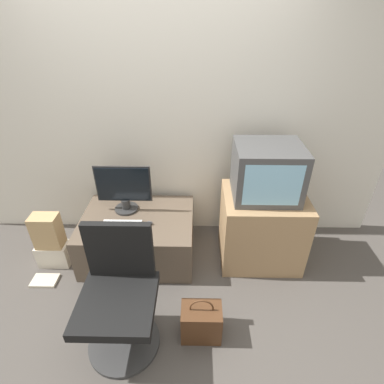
# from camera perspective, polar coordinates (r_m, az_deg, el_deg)

# --- Properties ---
(ground_plane) EXTENTS (12.00, 12.00, 0.00)m
(ground_plane) POSITION_cam_1_polar(r_m,az_deg,el_deg) (2.58, -7.69, -24.60)
(ground_plane) COLOR #4C4742
(wall_back) EXTENTS (4.40, 0.05, 2.60)m
(wall_back) POSITION_cam_1_polar(r_m,az_deg,el_deg) (2.87, -5.99, 14.75)
(wall_back) COLOR silver
(wall_back) RESTS_ON ground_plane
(desk) EXTENTS (1.05, 0.78, 0.45)m
(desk) POSITION_cam_1_polar(r_m,az_deg,el_deg) (3.01, -10.07, -8.24)
(desk) COLOR brown
(desk) RESTS_ON ground_plane
(side_stand) EXTENTS (0.74, 0.61, 0.70)m
(side_stand) POSITION_cam_1_polar(r_m,az_deg,el_deg) (2.94, 13.02, -6.55)
(side_stand) COLOR #A37F56
(side_stand) RESTS_ON ground_plane
(main_monitor) EXTENTS (0.52, 0.23, 0.47)m
(main_monitor) POSITION_cam_1_polar(r_m,az_deg,el_deg) (2.88, -12.85, 0.61)
(main_monitor) COLOR #2D2D2D
(main_monitor) RESTS_ON desk
(keyboard) EXTENTS (0.36, 0.11, 0.01)m
(keyboard) POSITION_cam_1_polar(r_m,az_deg,el_deg) (2.81, -13.23, -5.98)
(keyboard) COLOR white
(keyboard) RESTS_ON desk
(mouse) EXTENTS (0.06, 0.03, 0.03)m
(mouse) POSITION_cam_1_polar(r_m,az_deg,el_deg) (2.76, -8.11, -5.86)
(mouse) COLOR #4C4C51
(mouse) RESTS_ON desk
(crt_tv) EXTENTS (0.56, 0.49, 0.47)m
(crt_tv) POSITION_cam_1_polar(r_m,az_deg,el_deg) (2.64, 14.07, 3.82)
(crt_tv) COLOR #474747
(crt_tv) RESTS_ON side_stand
(office_chair) EXTENTS (0.52, 0.52, 0.95)m
(office_chair) POSITION_cam_1_polar(r_m,az_deg,el_deg) (2.25, -13.64, -19.06)
(office_chair) COLOR #333333
(office_chair) RESTS_ON ground_plane
(cardboard_box_lower) EXTENTS (0.29, 0.17, 0.23)m
(cardboard_box_lower) POSITION_cam_1_polar(r_m,az_deg,el_deg) (3.22, -24.70, -10.64)
(cardboard_box_lower) COLOR beige
(cardboard_box_lower) RESTS_ON ground_plane
(cardboard_box_upper) EXTENTS (0.24, 0.16, 0.33)m
(cardboard_box_upper) POSITION_cam_1_polar(r_m,az_deg,el_deg) (3.05, -25.87, -6.71)
(cardboard_box_upper) COLOR tan
(cardboard_box_upper) RESTS_ON cardboard_box_lower
(handbag) EXTENTS (0.30, 0.20, 0.39)m
(handbag) POSITION_cam_1_polar(r_m,az_deg,el_deg) (2.43, 1.78, -23.46)
(handbag) COLOR #4C2D19
(handbag) RESTS_ON ground_plane
(book) EXTENTS (0.23, 0.15, 0.02)m
(book) POSITION_cam_1_polar(r_m,az_deg,el_deg) (3.15, -26.22, -14.89)
(book) COLOR beige
(book) RESTS_ON ground_plane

